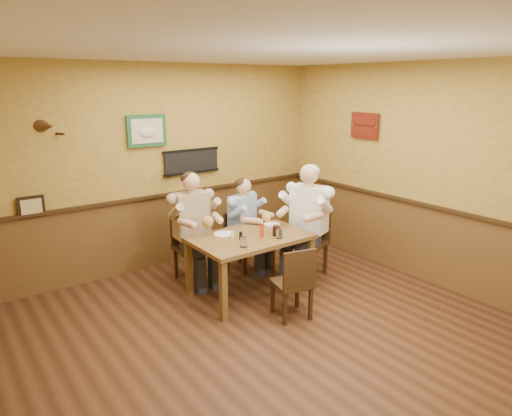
# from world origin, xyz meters

# --- Properties ---
(room) EXTENTS (5.02, 5.03, 2.81)m
(room) POSITION_xyz_m (0.13, 0.17, 1.69)
(room) COLOR #361E10
(room) RESTS_ON ground
(dining_table) EXTENTS (1.40, 0.90, 0.75)m
(dining_table) POSITION_xyz_m (0.40, 0.96, 0.66)
(dining_table) COLOR brown
(dining_table) RESTS_ON ground
(chair_back_left) EXTENTS (0.44, 0.44, 0.92)m
(chair_back_left) POSITION_xyz_m (0.03, 1.74, 0.46)
(chair_back_left) COLOR #362411
(chair_back_left) RESTS_ON ground
(chair_back_right) EXTENTS (0.48, 0.48, 0.82)m
(chair_back_right) POSITION_xyz_m (0.77, 1.66, 0.41)
(chair_back_right) COLOR #362411
(chair_back_right) RESTS_ON ground
(chair_right_end) EXTENTS (0.57, 0.57, 0.96)m
(chair_right_end) POSITION_xyz_m (1.35, 0.95, 0.48)
(chair_right_end) COLOR #362411
(chair_right_end) RESTS_ON ground
(chair_near_side) EXTENTS (0.46, 0.46, 0.84)m
(chair_near_side) POSITION_xyz_m (0.42, 0.21, 0.42)
(chair_near_side) COLOR #362411
(chair_near_side) RESTS_ON ground
(diner_tan_shirt) EXTENTS (0.63, 0.63, 1.31)m
(diner_tan_shirt) POSITION_xyz_m (0.03, 1.74, 0.65)
(diner_tan_shirt) COLOR tan
(diner_tan_shirt) RESTS_ON ground
(diner_blue_polo) EXTENTS (0.69, 0.69, 1.17)m
(diner_blue_polo) POSITION_xyz_m (0.77, 1.66, 0.58)
(diner_blue_polo) COLOR #8FB0D6
(diner_blue_polo) RESTS_ON ground
(diner_white_elder) EXTENTS (0.81, 0.81, 1.37)m
(diner_white_elder) POSITION_xyz_m (1.35, 0.95, 0.68)
(diner_white_elder) COLOR white
(diner_white_elder) RESTS_ON ground
(water_glass_left) EXTENTS (0.10, 0.10, 0.12)m
(water_glass_left) POSITION_xyz_m (0.11, 0.68, 0.81)
(water_glass_left) COLOR silver
(water_glass_left) RESTS_ON dining_table
(water_glass_mid) EXTENTS (0.10, 0.10, 0.11)m
(water_glass_mid) POSITION_xyz_m (0.62, 0.68, 0.81)
(water_glass_mid) COLOR silver
(water_glass_mid) RESTS_ON dining_table
(cola_tumbler) EXTENTS (0.12, 0.12, 0.12)m
(cola_tumbler) POSITION_xyz_m (0.66, 0.78, 0.81)
(cola_tumbler) COLOR black
(cola_tumbler) RESTS_ON dining_table
(hot_sauce_bottle) EXTENTS (0.06, 0.06, 0.20)m
(hot_sauce_bottle) POSITION_xyz_m (0.48, 0.83, 0.85)
(hot_sauce_bottle) COLOR #B73913
(hot_sauce_bottle) RESTS_ON dining_table
(salt_shaker) EXTENTS (0.04, 0.04, 0.09)m
(salt_shaker) POSITION_xyz_m (0.17, 1.00, 0.79)
(salt_shaker) COLOR white
(salt_shaker) RESTS_ON dining_table
(pepper_shaker) EXTENTS (0.04, 0.04, 0.10)m
(pepper_shaker) POSITION_xyz_m (0.23, 0.91, 0.80)
(pepper_shaker) COLOR black
(pepper_shaker) RESTS_ON dining_table
(plate_far_left) EXTENTS (0.28, 0.28, 0.02)m
(plate_far_left) POSITION_xyz_m (0.16, 1.18, 0.76)
(plate_far_left) COLOR white
(plate_far_left) RESTS_ON dining_table
(plate_far_right) EXTENTS (0.21, 0.21, 0.01)m
(plate_far_right) POSITION_xyz_m (0.89, 1.14, 0.76)
(plate_far_right) COLOR white
(plate_far_right) RESTS_ON dining_table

